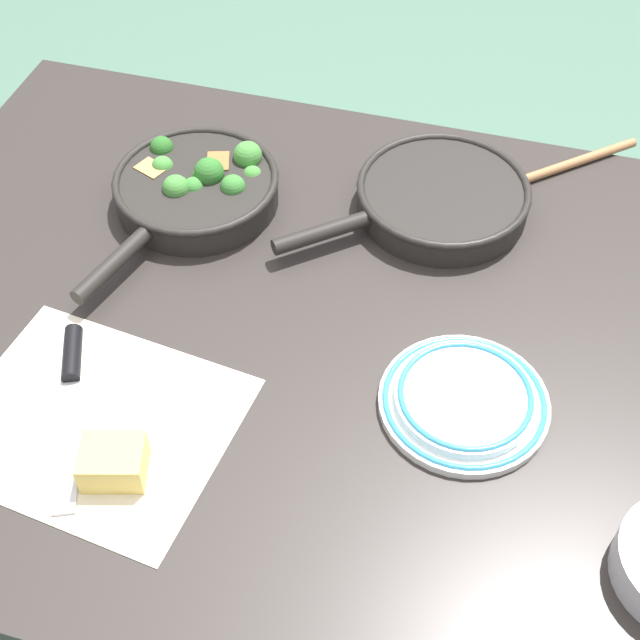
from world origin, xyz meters
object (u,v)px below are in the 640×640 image
skillet_broccoli (196,187)px  skillet_eggs (441,198)px  wooden_spoon (518,181)px  grater_knife (71,388)px  dinner_plate_stack (464,400)px  cheese_block (113,462)px

skillet_broccoli → skillet_eggs: 0.37m
skillet_eggs → wooden_spoon: 0.14m
grater_knife → dinner_plate_stack: dinner_plate_stack is taller
skillet_eggs → grater_knife: (-0.39, -0.47, -0.02)m
cheese_block → dinner_plate_stack: bearing=28.7°
skillet_broccoli → wooden_spoon: skillet_broccoli is taller
cheese_block → dinner_plate_stack: 0.44m
dinner_plate_stack → skillet_broccoli: bearing=149.2°
dinner_plate_stack → grater_knife: bearing=-166.7°
skillet_broccoli → wooden_spoon: size_ratio=1.34×
skillet_eggs → dinner_plate_stack: skillet_eggs is taller
wooden_spoon → cheese_block: 0.77m
skillet_eggs → skillet_broccoli: bearing=-27.7°
skillet_broccoli → cheese_block: 0.49m
grater_knife → cheese_block: 0.14m
grater_knife → cheese_block: size_ratio=2.96×
skillet_broccoli → cheese_block: (0.08, -0.48, -0.01)m
cheese_block → dinner_plate_stack: size_ratio=0.41×
wooden_spoon → skillet_eggs: bearing=-1.9°
skillet_eggs → cheese_block: 0.63m
grater_knife → cheese_block: cheese_block is taller
skillet_broccoli → grater_knife: (-0.02, -0.39, -0.02)m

